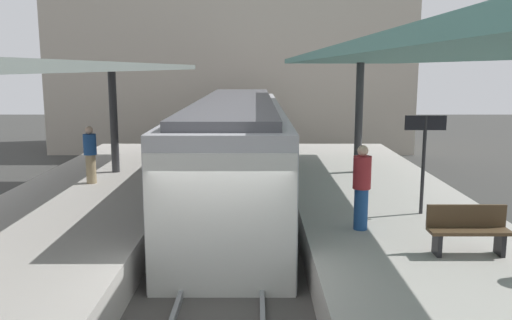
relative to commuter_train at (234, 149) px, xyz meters
name	(u,v)px	position (x,y,z in m)	size (l,w,h in m)	color
ground_plane	(219,312)	(0.00, -7.64, -1.73)	(80.00, 80.00, 0.00)	#383835
platform_left	(0,286)	(-3.80, -7.64, -1.23)	(4.40, 28.00, 1.00)	#ADA8A0
platform_right	(436,285)	(3.80, -7.64, -1.23)	(4.40, 28.00, 1.00)	#ADA8A0
track_ballast	(219,307)	(0.00, -7.64, -1.63)	(3.20, 28.00, 0.20)	#423F3D
rail_near_side	(178,298)	(-0.72, -7.64, -1.46)	(0.08, 28.00, 0.14)	slate
rail_far_side	(260,298)	(0.72, -7.64, -1.46)	(0.08, 28.00, 0.14)	slate
commuter_train	(234,149)	(0.00, 0.00, 0.00)	(2.78, 14.98, 3.10)	#ADADB2
canopy_left	(19,69)	(-3.80, -6.24, 2.49)	(4.18, 21.00, 3.34)	#333335
canopy_right	(423,58)	(3.80, -6.24, 2.70)	(4.18, 21.00, 3.55)	#333335
platform_bench	(465,228)	(4.33, -7.42, -0.26)	(1.40, 0.41, 0.86)	black
platform_sign	(422,142)	(4.33, -4.79, 0.90)	(0.90, 0.08, 2.21)	#262628
passenger_near_bench	(359,186)	(2.73, -5.98, 0.17)	(0.36, 0.36, 1.73)	navy
passenger_mid_platform	(88,154)	(-4.06, -1.59, 0.11)	(0.36, 0.36, 1.62)	#998460
station_building_backdrop	(230,43)	(-0.63, 12.36, 3.77)	(18.00, 6.00, 11.00)	#A89E8E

